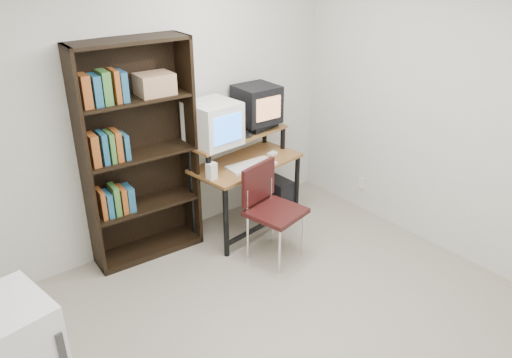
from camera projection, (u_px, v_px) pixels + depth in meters
floor at (298, 350)px, 3.61m from camera, size 4.00×4.00×0.01m
back_wall at (151, 111)px, 4.46m from camera, size 4.00×0.01×2.60m
right_wall at (479, 123)px, 4.17m from camera, size 0.01×4.00×2.60m
computer_desk at (245, 167)px, 4.89m from camera, size 1.15×0.68×0.98m
crt_monitor at (213, 123)px, 4.55m from camera, size 0.45×0.46×0.40m
vcr at (258, 125)px, 5.00m from camera, size 0.41×0.33×0.08m
crt_tv at (257, 104)px, 4.89m from camera, size 0.40×0.40×0.36m
cd_spindle at (246, 135)px, 4.77m from camera, size 0.16×0.16×0.05m
keyboard at (251, 166)px, 4.75m from camera, size 0.48×0.24×0.03m
mousepad at (273, 156)px, 5.02m from camera, size 0.23×0.19×0.01m
mouse at (272, 154)px, 5.01m from camera, size 0.11×0.08×0.03m
desk_speaker at (212, 172)px, 4.47m from camera, size 0.09×0.09×0.17m
pc_tower at (273, 195)px, 5.34m from camera, size 0.22×0.46×0.42m
school_chair at (269, 202)px, 4.48m from camera, size 0.53×0.53×0.90m
bookshelf at (137, 152)px, 4.35m from camera, size 1.01×0.39×1.98m
wall_outlet at (362, 183)px, 5.41m from camera, size 0.02×0.08×0.12m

